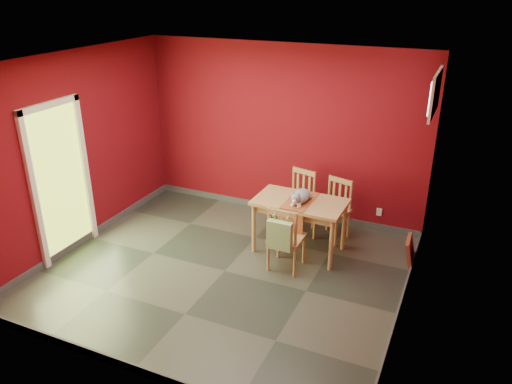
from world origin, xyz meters
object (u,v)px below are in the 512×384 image
at_px(chair_far_left, 298,200).
at_px(picture_frame, 410,252).
at_px(dining_table, 300,207).
at_px(chair_far_right, 334,209).
at_px(chair_near, 285,237).
at_px(cat, 301,194).
at_px(tote_bag, 280,235).

height_order(chair_far_left, picture_frame, chair_far_left).
bearing_deg(dining_table, chair_far_left, 111.02).
bearing_deg(chair_far_right, chair_near, -106.90).
bearing_deg(chair_near, chair_far_left, 101.68).
xyz_separation_m(chair_far_right, picture_frame, (1.16, -0.36, -0.26)).
xyz_separation_m(chair_far_left, cat, (0.26, -0.67, 0.42)).
relative_size(dining_table, chair_far_left, 1.35).
relative_size(dining_table, picture_frame, 3.06).
relative_size(dining_table, tote_bag, 2.78).
relative_size(chair_far_right, cat, 1.92).
xyz_separation_m(dining_table, cat, (0.02, -0.03, 0.21)).
xyz_separation_m(chair_far_right, cat, (-0.31, -0.62, 0.43)).
height_order(chair_far_right, chair_near, chair_near).
bearing_deg(chair_far_right, chair_far_left, 174.57).
bearing_deg(chair_far_right, tote_bag, -104.19).
distance_m(chair_near, cat, 0.64).
bearing_deg(picture_frame, tote_bag, -147.22).
height_order(chair_near, cat, cat).
bearing_deg(dining_table, picture_frame, 8.60).
distance_m(dining_table, chair_near, 0.56).
xyz_separation_m(dining_table, chair_near, (-0.01, -0.52, -0.21)).
relative_size(dining_table, chair_far_right, 1.39).
height_order(chair_near, tote_bag, chair_near).
xyz_separation_m(dining_table, picture_frame, (1.49, 0.22, -0.47)).
xyz_separation_m(chair_far_right, chair_near, (-0.33, -1.10, 0.01)).
bearing_deg(chair_far_right, dining_table, -119.28).
bearing_deg(cat, chair_near, -86.22).
bearing_deg(tote_bag, picture_frame, 32.78).
bearing_deg(cat, chair_far_left, 118.15).
relative_size(chair_far_right, picture_frame, 2.20).
relative_size(chair_far_right, tote_bag, 2.00).
bearing_deg(tote_bag, chair_near, 90.21).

